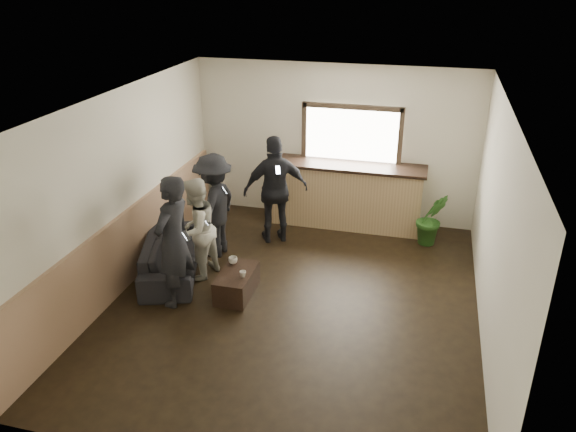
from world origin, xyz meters
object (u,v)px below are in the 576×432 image
(cup_a, at_px, (233,260))
(person_c, at_px, (214,206))
(cup_b, at_px, (243,274))
(coffee_table, at_px, (237,283))
(bar_counter, at_px, (347,191))
(person_d, at_px, (276,190))
(sofa, at_px, (172,254))
(person_a, at_px, (173,242))
(potted_plant, at_px, (432,219))
(person_b, at_px, (196,229))

(cup_a, height_order, person_c, person_c)
(cup_b, bearing_deg, coffee_table, 143.84)
(bar_counter, relative_size, person_d, 1.48)
(person_c, relative_size, person_d, 0.92)
(bar_counter, bearing_deg, sofa, -134.52)
(person_a, bearing_deg, bar_counter, 160.19)
(person_d, bearing_deg, person_a, 43.67)
(potted_plant, bearing_deg, bar_counter, 164.61)
(coffee_table, distance_m, potted_plant, 3.50)
(potted_plant, height_order, person_a, person_a)
(bar_counter, height_order, person_a, bar_counter)
(sofa, distance_m, potted_plant, 4.26)
(bar_counter, height_order, person_d, bar_counter)
(person_a, height_order, person_c, person_a)
(person_b, bearing_deg, person_d, 166.39)
(person_c, bearing_deg, cup_a, 41.26)
(person_b, distance_m, person_d, 1.67)
(bar_counter, bearing_deg, cup_a, -116.55)
(sofa, xyz_separation_m, person_a, (0.45, -0.76, 0.65))
(person_c, bearing_deg, person_a, 6.23)
(bar_counter, bearing_deg, person_a, -120.83)
(person_b, distance_m, person_c, 0.74)
(sofa, relative_size, person_c, 1.14)
(bar_counter, xyz_separation_m, person_c, (-1.85, -1.64, 0.20))
(coffee_table, height_order, cup_a, cup_a)
(potted_plant, xyz_separation_m, person_b, (-3.34, -1.97, 0.32))
(coffee_table, relative_size, person_b, 0.52)
(sofa, distance_m, person_c, 1.01)
(person_c, bearing_deg, person_b, 6.23)
(cup_a, bearing_deg, person_b, 168.71)
(potted_plant, relative_size, person_c, 0.54)
(coffee_table, height_order, cup_b, cup_b)
(cup_a, bearing_deg, person_c, 125.04)
(bar_counter, relative_size, cup_b, 29.55)
(person_d, bearing_deg, person_b, 34.98)
(sofa, xyz_separation_m, cup_a, (1.05, -0.16, 0.13))
(bar_counter, xyz_separation_m, person_a, (-1.85, -3.11, 0.29))
(cup_a, distance_m, person_a, 1.00)
(coffee_table, bearing_deg, cup_b, -36.16)
(cup_a, bearing_deg, bar_counter, 63.45)
(potted_plant, distance_m, person_d, 2.63)
(sofa, bearing_deg, person_a, -168.03)
(person_d, bearing_deg, cup_a, 56.61)
(sofa, distance_m, person_d, 2.00)
(person_b, bearing_deg, coffee_table, 80.02)
(bar_counter, bearing_deg, person_b, -127.89)
(person_d, bearing_deg, bar_counter, -164.54)
(person_a, bearing_deg, potted_plant, 139.88)
(bar_counter, xyz_separation_m, cup_b, (-0.99, -2.82, -0.24))
(sofa, height_order, person_b, person_b)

